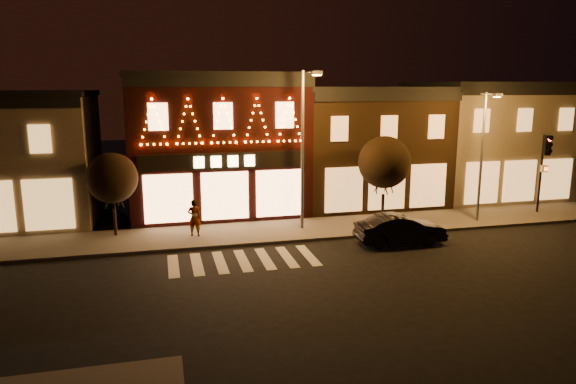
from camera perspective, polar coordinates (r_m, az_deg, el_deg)
name	(u,v)px	position (r m, az deg, el deg)	size (l,w,h in m)	color
ground	(260,295)	(19.43, -3.08, -11.28)	(120.00, 120.00, 0.00)	black
sidewalk_far	(269,232)	(27.19, -2.14, -4.38)	(44.00, 4.00, 0.15)	#47423D
building_pulp	(216,143)	(31.93, -7.94, 5.38)	(10.20, 8.34, 8.30)	black
building_right_a	(362,145)	(34.30, 8.12, 5.13)	(9.20, 8.28, 7.50)	#302010
building_right_b	(483,139)	(38.57, 20.68, 5.42)	(9.20, 8.28, 7.80)	#6E644E
traffic_signal_far	(545,157)	(33.87, 26.36, 3.42)	(0.39, 0.53, 4.62)	black
streetlamp_mid	(304,138)	(26.53, 1.82, 5.94)	(0.60, 1.88, 8.17)	#59595E
streetlamp_right	(484,147)	(30.10, 20.72, 4.64)	(0.64, 1.62, 7.07)	#59595E
tree_left	(112,178)	(27.07, -18.77, 1.46)	(2.50, 2.50, 4.19)	black
tree_right	(384,162)	(28.66, 10.54, 3.23)	(2.85, 2.85, 4.76)	black
dark_sedan	(400,229)	(25.83, 12.22, -4.02)	(1.52, 4.35, 1.43)	black
pedestrian	(195,218)	(26.34, -10.24, -2.81)	(0.68, 0.45, 1.87)	gray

